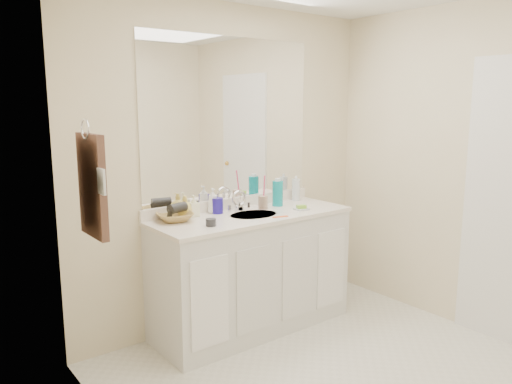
{
  "coord_description": "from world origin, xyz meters",
  "views": [
    {
      "loc": [
        -2.15,
        -1.81,
        1.69
      ],
      "look_at": [
        0.0,
        0.97,
        1.05
      ],
      "focal_mm": 35.0,
      "sensor_mm": 36.0,
      "label": 1
    }
  ],
  "objects": [
    {
      "name": "wall_back",
      "position": [
        0.0,
        1.3,
        1.2
      ],
      "size": [
        2.6,
        0.02,
        2.4
      ],
      "primitive_type": "cube",
      "color": "beige",
      "rests_on": "floor"
    },
    {
      "name": "wall_left",
      "position": [
        -1.3,
        0.0,
        1.2
      ],
      "size": [
        0.02,
        2.6,
        2.4
      ],
      "primitive_type": "cube",
      "color": "beige",
      "rests_on": "floor"
    },
    {
      "name": "wall_right",
      "position": [
        1.3,
        0.0,
        1.2
      ],
      "size": [
        0.02,
        2.6,
        2.4
      ],
      "primitive_type": "cube",
      "color": "beige",
      "rests_on": "floor"
    },
    {
      "name": "vanity_cabinet",
      "position": [
        0.0,
        1.02,
        0.42
      ],
      "size": [
        1.5,
        0.55,
        0.85
      ],
      "primitive_type": "cube",
      "color": "white",
      "rests_on": "floor"
    },
    {
      "name": "countertop",
      "position": [
        0.0,
        1.02,
        0.86
      ],
      "size": [
        1.52,
        0.57,
        0.03
      ],
      "primitive_type": "cube",
      "color": "white",
      "rests_on": "vanity_cabinet"
    },
    {
      "name": "backsplash",
      "position": [
        0.0,
        1.29,
        0.92
      ],
      "size": [
        1.52,
        0.03,
        0.08
      ],
      "primitive_type": "cube",
      "color": "white",
      "rests_on": "countertop"
    },
    {
      "name": "sink_basin",
      "position": [
        0.0,
        1.0,
        0.87
      ],
      "size": [
        0.37,
        0.37,
        0.02
      ],
      "primitive_type": "cylinder",
      "color": "beige",
      "rests_on": "countertop"
    },
    {
      "name": "faucet",
      "position": [
        0.0,
        1.18,
        0.94
      ],
      "size": [
        0.02,
        0.02,
        0.11
      ],
      "primitive_type": "cylinder",
      "color": "silver",
      "rests_on": "countertop"
    },
    {
      "name": "mirror",
      "position": [
        0.0,
        1.29,
        1.56
      ],
      "size": [
        1.48,
        0.01,
        1.2
      ],
      "primitive_type": "cube",
      "color": "white",
      "rests_on": "wall_back"
    },
    {
      "name": "blue_mug",
      "position": [
        -0.19,
        1.2,
        0.94
      ],
      "size": [
        0.09,
        0.09,
        0.11
      ],
      "primitive_type": "cylinder",
      "rotation": [
        0.0,
        0.0,
        -0.12
      ],
      "color": "#211591",
      "rests_on": "countertop"
    },
    {
      "name": "tan_cup",
      "position": [
        0.18,
        1.12,
        0.93
      ],
      "size": [
        0.09,
        0.09,
        0.1
      ],
      "primitive_type": "cylinder",
      "rotation": [
        0.0,
        0.0,
        -0.3
      ],
      "color": "tan",
      "rests_on": "countertop"
    },
    {
      "name": "toothbrush",
      "position": [
        0.19,
        1.12,
        1.03
      ],
      "size": [
        0.02,
        0.04,
        0.22
      ],
      "primitive_type": "cylinder",
      "rotation": [
        0.14,
        0.0,
        -0.36
      ],
      "color": "#FD427D",
      "rests_on": "tan_cup"
    },
    {
      "name": "mouthwash_bottle",
      "position": [
        0.34,
        1.13,
        0.98
      ],
      "size": [
        0.11,
        0.11,
        0.2
      ],
      "primitive_type": "cylinder",
      "rotation": [
        0.0,
        0.0,
        -0.38
      ],
      "color": "#0C909B",
      "rests_on": "countertop"
    },
    {
      "name": "clear_pump_bottle",
      "position": [
        0.6,
        1.21,
        0.97
      ],
      "size": [
        0.08,
        0.08,
        0.18
      ],
      "primitive_type": "cylinder",
      "rotation": [
        0.0,
        0.0,
        -0.17
      ],
      "color": "silver",
      "rests_on": "countertop"
    },
    {
      "name": "soap_dish",
      "position": [
        0.38,
        0.91,
        0.89
      ],
      "size": [
        0.1,
        0.08,
        0.01
      ],
      "primitive_type": "cube",
      "rotation": [
        0.0,
        0.0,
        -0.03
      ],
      "color": "silver",
      "rests_on": "countertop"
    },
    {
      "name": "green_soap",
      "position": [
        0.38,
        0.91,
        0.9
      ],
      "size": [
        0.08,
        0.07,
        0.02
      ],
      "primitive_type": "cube",
      "rotation": [
        0.0,
        0.0,
        -0.41
      ],
      "color": "#81C12F",
      "rests_on": "soap_dish"
    },
    {
      "name": "orange_comb",
      "position": [
        0.1,
        0.82,
        0.88
      ],
      "size": [
        0.12,
        0.05,
        0.0
      ],
      "primitive_type": "cube",
      "rotation": [
        0.0,
        0.0,
        -0.23
      ],
      "color": "#FF581A",
      "rests_on": "countertop"
    },
    {
      "name": "dark_jar",
      "position": [
        -0.43,
        0.9,
        0.9
      ],
      "size": [
        0.08,
        0.08,
        0.05
      ],
      "primitive_type": "cylinder",
      "rotation": [
        0.0,
        0.0,
        0.28
      ],
      "color": "#27272C",
      "rests_on": "countertop"
    },
    {
      "name": "soap_bottle_white",
      "position": [
        -0.21,
        1.23,
        0.97
      ],
      "size": [
        0.08,
        0.08,
        0.18
      ],
      "primitive_type": "imported",
      "rotation": [
        0.0,
        0.0,
        -0.1
      ],
      "color": "white",
      "rests_on": "countertop"
    },
    {
      "name": "soap_bottle_cream",
      "position": [
        -0.38,
        1.22,
        0.96
      ],
      "size": [
        0.07,
        0.08,
        0.15
      ],
      "primitive_type": "imported",
      "rotation": [
        0.0,
        0.0,
        -0.09
      ],
      "color": "#FEFDCF",
      "rests_on": "countertop"
    },
    {
      "name": "soap_bottle_yellow",
      "position": [
        -0.43,
        1.24,
        0.96
      ],
      "size": [
        0.16,
        0.16,
        0.15
      ],
      "primitive_type": "imported",
      "rotation": [
        0.0,
        0.0,
        -0.39
      ],
      "color": "#E8CD5A",
      "rests_on": "countertop"
    },
    {
      "name": "wicker_basket",
      "position": [
        -0.55,
        1.17,
        0.91
      ],
      "size": [
        0.29,
        0.29,
        0.06
      ],
      "primitive_type": "imported",
      "rotation": [
        0.0,
        0.0,
        -0.19
      ],
      "color": "olive",
      "rests_on": "countertop"
    },
    {
      "name": "hair_dryer",
      "position": [
        -0.53,
        1.17,
        0.97
      ],
      "size": [
        0.15,
        0.1,
        0.07
      ],
      "primitive_type": "cylinder",
      "rotation": [
        0.0,
        1.57,
        0.27
      ],
      "color": "black",
      "rests_on": "wicker_basket"
    },
    {
      "name": "towel_ring",
      "position": [
        -1.27,
        0.77,
        1.55
      ],
      "size": [
        0.01,
        0.11,
        0.11
      ],
      "primitive_type": "torus",
      "rotation": [
        0.0,
        1.57,
        0.0
      ],
      "color": "silver",
      "rests_on": "wall_left"
    },
    {
      "name": "hand_towel",
      "position": [
        -1.25,
        0.77,
        1.25
      ],
      "size": [
        0.04,
        0.32,
        0.55
      ],
      "primitive_type": "cube",
      "color": "#3A261F",
      "rests_on": "towel_ring"
    },
    {
      "name": "switch_plate",
      "position": [
        -1.27,
        0.57,
        1.3
      ],
      "size": [
        0.01,
        0.08,
        0.13
      ],
      "primitive_type": "cube",
      "color": "silver",
      "rests_on": "wall_left"
    }
  ]
}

